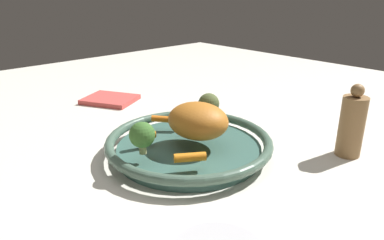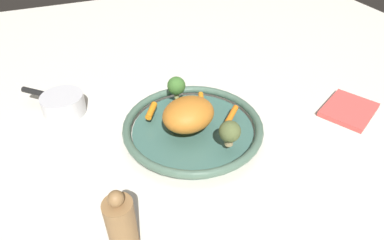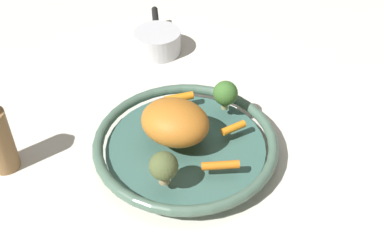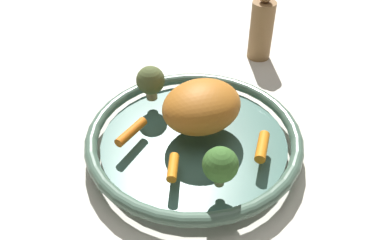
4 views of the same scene
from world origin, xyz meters
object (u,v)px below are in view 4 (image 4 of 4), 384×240
roast_chicken_piece (202,106)px  baby_carrot_near_rim (131,132)px  baby_carrot_right (173,167)px  baby_carrot_left (262,147)px  broccoli_floret_mid (222,165)px  broccoli_floret_small (151,81)px  pepper_mill (261,29)px  serving_bowl (194,139)px

roast_chicken_piece → baby_carrot_near_rim: 0.12m
baby_carrot_near_rim → baby_carrot_right: bearing=-65.1°
roast_chicken_piece → baby_carrot_near_rim: bearing=176.6°
baby_carrot_left → baby_carrot_near_rim: 0.20m
baby_carrot_left → broccoli_floret_mid: bearing=-152.4°
baby_carrot_left → broccoli_floret_mid: size_ratio=0.92×
roast_chicken_piece → broccoli_floret_mid: bearing=-96.2°
roast_chicken_piece → broccoli_floret_small: 0.11m
roast_chicken_piece → baby_carrot_near_rim: (-0.11, 0.01, -0.03)m
baby_carrot_right → pepper_mill: pepper_mill is taller
baby_carrot_right → pepper_mill: 0.43m
serving_bowl → broccoli_floret_mid: (0.00, -0.12, 0.06)m
serving_bowl → baby_carrot_right: baby_carrot_right is taller
broccoli_floret_small → pepper_mill: (0.27, 0.14, -0.01)m
baby_carrot_right → broccoli_floret_mid: size_ratio=0.78×
broccoli_floret_mid → pepper_mill: bearing=57.9°
broccoli_floret_small → pepper_mill: bearing=27.2°
roast_chicken_piece → broccoli_floret_small: size_ratio=2.06×
serving_bowl → roast_chicken_piece: (0.02, 0.01, 0.06)m
serving_bowl → broccoli_floret_small: broccoli_floret_small is taller
roast_chicken_piece → pepper_mill: size_ratio=0.84×
roast_chicken_piece → baby_carrot_left: (0.07, -0.08, -0.03)m
roast_chicken_piece → baby_carrot_right: 0.11m
baby_carrot_right → broccoli_floret_mid: bearing=-36.5°
serving_bowl → baby_carrot_right: 0.10m
baby_carrot_near_rim → pepper_mill: size_ratio=0.43×
broccoli_floret_small → pepper_mill: pepper_mill is taller
baby_carrot_near_rim → baby_carrot_right: 0.10m
pepper_mill → baby_carrot_near_rim: bearing=-145.1°
baby_carrot_near_rim → baby_carrot_left: bearing=-26.8°
baby_carrot_right → serving_bowl: bearing=53.9°
baby_carrot_right → baby_carrot_near_rim: bearing=114.9°
baby_carrot_left → pepper_mill: size_ratio=0.37×
baby_carrot_right → broccoli_floret_small: broccoli_floret_small is taller
baby_carrot_left → broccoli_floret_small: size_ratio=0.92×
serving_bowl → broccoli_floret_small: (-0.05, 0.10, 0.06)m
roast_chicken_piece → baby_carrot_near_rim: size_ratio=1.95×
roast_chicken_piece → baby_carrot_left: size_ratio=2.24×
broccoli_floret_mid → pepper_mill: (0.23, 0.36, -0.01)m
serving_bowl → broccoli_floret_mid: broccoli_floret_mid is taller
baby_carrot_near_rim → roast_chicken_piece: bearing=-3.4°
roast_chicken_piece → pepper_mill: bearing=47.7°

